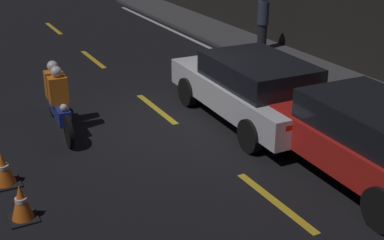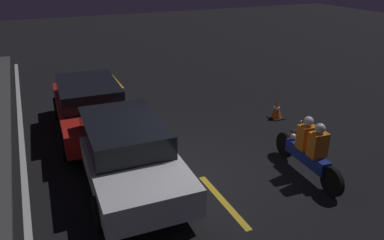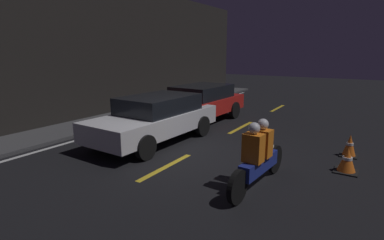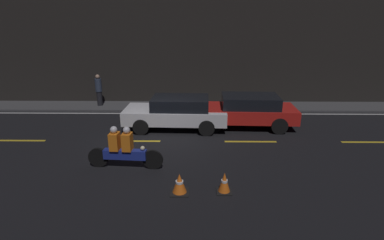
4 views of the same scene
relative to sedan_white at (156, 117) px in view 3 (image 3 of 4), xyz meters
name	(u,v)px [view 3 (image 3 of 4)]	position (x,y,z in m)	size (l,w,h in m)	color
ground_plane	(189,155)	(-0.56, -1.54, -0.74)	(56.00, 56.00, 0.00)	black
raised_curb	(72,129)	(-0.56, 3.27, -0.69)	(28.00, 1.79, 0.11)	#424244
building_front	(46,49)	(-0.56, 4.32, 2.03)	(28.00, 0.30, 5.55)	black
lane_dash_c	(166,167)	(-1.56, -1.54, -0.74)	(2.00, 0.14, 0.01)	gold
lane_dash_d	(241,127)	(2.94, -1.54, -0.74)	(2.00, 0.14, 0.01)	gold
lane_dash_e	(278,108)	(7.44, -1.54, -0.74)	(2.00, 0.14, 0.01)	gold
lane_solid_kerb	(95,135)	(-0.56, 2.13, -0.74)	(25.20, 0.14, 0.01)	silver
sedan_white	(156,117)	(0.00, 0.00, 0.00)	(4.39, 2.01, 1.38)	silver
taxi_red	(200,102)	(3.00, 0.23, 0.02)	(4.42, 2.02, 1.40)	red
motorcycle	(258,157)	(-1.47, -3.74, -0.10)	(2.40, 0.41, 1.39)	black
traffic_cone_near	(347,160)	(0.37, -5.19, -0.47)	(0.50, 0.50, 0.57)	black
traffic_cone_mid	(350,146)	(1.59, -5.13, -0.46)	(0.42, 0.42, 0.58)	black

